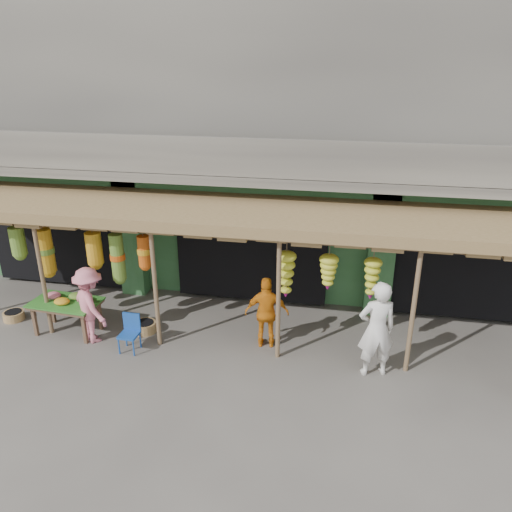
% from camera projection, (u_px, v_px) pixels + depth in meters
% --- Properties ---
extents(ground, '(80.00, 80.00, 0.00)m').
position_uv_depth(ground, '(231.00, 346.00, 10.42)').
color(ground, '#514C47').
rests_on(ground, ground).
extents(building, '(16.40, 6.80, 7.00)m').
position_uv_depth(building, '(271.00, 145.00, 13.59)').
color(building, gray).
rests_on(building, ground).
extents(awning, '(14.00, 2.70, 2.79)m').
position_uv_depth(awning, '(230.00, 217.00, 10.21)').
color(awning, brown).
rests_on(awning, ground).
extents(flower_table, '(1.51, 0.95, 0.87)m').
position_uv_depth(flower_table, '(67.00, 303.00, 10.70)').
color(flower_table, brown).
rests_on(flower_table, ground).
extents(blue_chair, '(0.38, 0.39, 0.78)m').
position_uv_depth(blue_chair, '(130.00, 330.00, 10.16)').
color(blue_chair, '#174498').
rests_on(blue_chair, ground).
extents(basket_left, '(0.48, 0.48, 0.19)m').
position_uv_depth(basket_left, '(14.00, 316.00, 11.43)').
color(basket_left, olive).
rests_on(basket_left, ground).
extents(basket_right, '(0.57, 0.57, 0.22)m').
position_uv_depth(basket_right, '(145.00, 327.00, 10.92)').
color(basket_right, '#A5734D').
rests_on(basket_right, ground).
extents(person_front, '(0.80, 0.63, 1.92)m').
position_uv_depth(person_front, '(377.00, 329.00, 9.18)').
color(person_front, white).
rests_on(person_front, ground).
extents(person_vendor, '(0.94, 0.48, 1.54)m').
position_uv_depth(person_vendor, '(267.00, 313.00, 10.17)').
color(person_vendor, orange).
rests_on(person_vendor, ground).
extents(person_shopper, '(1.23, 1.14, 1.66)m').
position_uv_depth(person_shopper, '(90.00, 305.00, 10.35)').
color(person_shopper, '#DE7587').
rests_on(person_shopper, ground).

